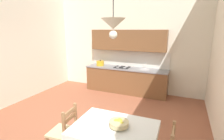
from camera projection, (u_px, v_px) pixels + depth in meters
name	position (u px, v px, depth m)	size (l,w,h in m)	color
ground_plane	(82.00, 133.00, 3.80)	(5.96, 6.60, 0.10)	#99563D
wall_back	(127.00, 31.00, 6.02)	(5.96, 0.12, 4.29)	silver
kitchen_cabinetry	(126.00, 69.00, 5.99)	(2.90, 0.63, 2.20)	brown
dining_table	(114.00, 134.00, 2.63)	(1.30, 0.95, 0.75)	#56331C
dining_chair_tv_side	(64.00, 132.00, 2.99)	(0.45, 0.45, 0.93)	#D1BC89
fruit_bowl	(119.00, 123.00, 2.58)	(0.30, 0.30, 0.12)	tan
pendant_lamp	(113.00, 24.00, 2.19)	(0.32, 0.32, 0.81)	black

